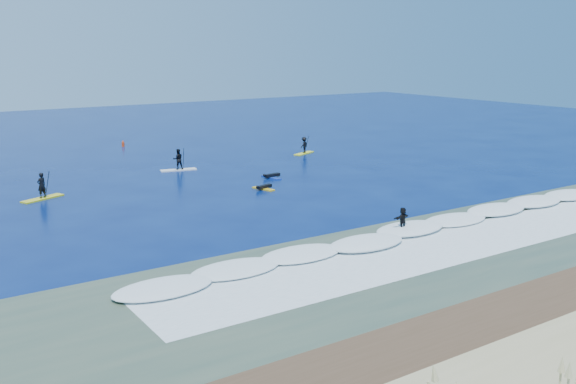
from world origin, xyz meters
TOP-DOWN VIEW (x-y plane):
  - ground at (0.00, 0.00)m, footprint 160.00×160.00m
  - shallow_water at (0.00, -14.00)m, footprint 90.00×13.00m
  - breaking_wave at (0.00, -10.00)m, footprint 40.00×6.00m
  - whitewater at (0.00, -13.00)m, footprint 34.00×5.00m
  - sup_paddler_left at (-15.20, 11.03)m, footprint 3.26×2.05m
  - sup_paddler_center at (-2.48, 15.66)m, footprint 3.27×1.46m
  - sup_paddler_right at (12.00, 16.83)m, footprint 2.89×1.79m
  - prone_paddler_near at (-0.21, 4.88)m, footprint 1.58×2.06m
  - prone_paddler_far at (2.64, 8.28)m, footprint 1.69×2.16m
  - wave_surfer at (0.38, -9.81)m, footprint 2.04×0.76m
  - marker_buoy at (-1.86, 31.66)m, footprint 0.31×0.31m

SIDE VIEW (x-z plane):
  - ground at x=0.00m, z-range 0.00..0.00m
  - breaking_wave at x=0.00m, z-range -0.15..0.15m
  - whitewater at x=0.00m, z-range -0.01..0.01m
  - shallow_water at x=0.00m, z-range 0.00..0.01m
  - prone_paddler_near at x=-0.21m, z-range -0.07..0.35m
  - prone_paddler_far at x=2.64m, z-range -0.07..0.37m
  - marker_buoy at x=-1.86m, z-range -0.05..0.70m
  - sup_paddler_left at x=-15.20m, z-range -0.42..1.83m
  - sup_paddler_right at x=12.00m, z-range -0.22..1.77m
  - wave_surfer at x=0.38m, z-range 0.10..1.54m
  - sup_paddler_center at x=-2.48m, z-range -0.28..1.95m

